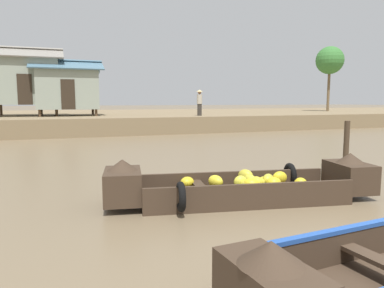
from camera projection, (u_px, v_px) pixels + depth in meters
name	position (u px, v px, depth m)	size (l,w,h in m)	color
ground_plane	(173.00, 155.00, 12.90)	(300.00, 300.00, 0.00)	#726047
riverbank_strip	(109.00, 119.00, 29.24)	(160.00, 20.00, 1.00)	#7F6B4C
banana_boat	(244.00, 185.00, 6.97)	(5.33, 1.96, 0.89)	#3D2D21
stilt_house_mid_left	(26.00, 80.00, 22.47)	(4.49, 3.59, 4.26)	#4C3826
stilt_house_mid_right	(67.00, 88.00, 22.74)	(4.36, 3.17, 3.52)	#4C3826
palm_tree_near	(330.00, 61.00, 32.86)	(2.51, 2.51, 5.90)	brown
vendor_person	(200.00, 101.00, 22.97)	(0.44, 0.44, 1.66)	#332D28
mooring_post	(346.00, 148.00, 9.33)	(0.14, 0.14, 1.43)	#423323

